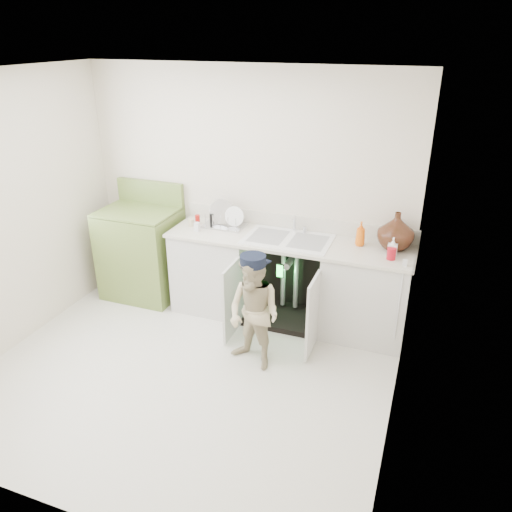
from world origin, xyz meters
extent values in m
plane|color=beige|center=(0.00, 0.00, 0.00)|extent=(3.50, 3.50, 0.00)
cube|color=beige|center=(0.00, 1.50, 1.25)|extent=(3.50, 2.50, 0.02)
cube|color=beige|center=(0.00, -1.50, 1.25)|extent=(3.50, 2.50, 0.02)
cube|color=beige|center=(-1.75, 0.00, 1.25)|extent=(2.50, 3.00, 0.02)
cube|color=beige|center=(1.75, 0.00, 1.25)|extent=(2.50, 3.00, 0.02)
plane|color=white|center=(0.00, 0.00, 2.50)|extent=(3.50, 3.50, 0.00)
cube|color=silver|center=(-0.25, 1.20, 0.43)|extent=(0.80, 0.60, 0.86)
cube|color=silver|center=(1.35, 1.20, 0.43)|extent=(0.80, 0.60, 0.86)
cube|color=black|center=(0.55, 1.47, 0.43)|extent=(0.80, 0.06, 0.86)
cube|color=black|center=(0.55, 1.20, 0.03)|extent=(0.80, 0.60, 0.06)
cylinder|color=gray|center=(0.48, 1.30, 0.45)|extent=(0.05, 0.05, 0.70)
cylinder|color=gray|center=(0.62, 1.30, 0.45)|extent=(0.05, 0.05, 0.70)
cylinder|color=gray|center=(0.55, 1.25, 0.62)|extent=(0.07, 0.18, 0.07)
cube|color=silver|center=(0.15, 0.70, 0.40)|extent=(0.03, 0.40, 0.76)
cube|color=silver|center=(0.95, 0.70, 0.40)|extent=(0.02, 0.40, 0.76)
cube|color=beige|center=(0.55, 1.20, 0.89)|extent=(2.44, 0.64, 0.03)
cube|color=beige|center=(0.55, 1.49, 0.98)|extent=(2.44, 0.02, 0.15)
cube|color=white|center=(0.55, 1.20, 0.90)|extent=(0.85, 0.55, 0.02)
cube|color=gray|center=(0.34, 1.20, 0.91)|extent=(0.34, 0.40, 0.01)
cube|color=gray|center=(0.76, 1.20, 0.91)|extent=(0.34, 0.40, 0.01)
cylinder|color=silver|center=(0.55, 1.42, 0.99)|extent=(0.03, 0.03, 0.17)
cylinder|color=silver|center=(0.55, 1.36, 1.06)|extent=(0.02, 0.14, 0.02)
cylinder|color=silver|center=(0.66, 1.42, 0.94)|extent=(0.04, 0.04, 0.06)
cylinder|color=silver|center=(1.68, 0.89, 0.55)|extent=(0.01, 0.01, 0.70)
cube|color=silver|center=(1.68, 0.98, 0.93)|extent=(0.04, 0.02, 0.06)
cube|color=silver|center=(-0.18, 1.32, 0.91)|extent=(0.43, 0.29, 0.02)
cylinder|color=silver|center=(-0.22, 1.34, 0.99)|extent=(0.27, 0.10, 0.26)
cylinder|color=white|center=(-0.07, 1.32, 0.98)|extent=(0.21, 0.06, 0.21)
cylinder|color=silver|center=(-0.35, 1.22, 0.98)|extent=(0.01, 0.01, 0.12)
cylinder|color=silver|center=(-0.27, 1.22, 0.98)|extent=(0.01, 0.01, 0.12)
cylinder|color=silver|center=(-0.18, 1.22, 0.98)|extent=(0.01, 0.01, 0.12)
cylinder|color=silver|center=(-0.10, 1.22, 0.98)|extent=(0.01, 0.01, 0.12)
cylinder|color=silver|center=(-0.01, 1.22, 0.98)|extent=(0.01, 0.01, 0.12)
imported|color=#4B2C15|center=(1.55, 1.34, 1.08)|extent=(0.34, 0.34, 0.36)
imported|color=orange|center=(1.23, 1.30, 1.02)|extent=(0.09, 0.09, 0.24)
imported|color=white|center=(1.55, 1.14, 0.99)|extent=(0.08, 0.08, 0.18)
cylinder|color=#AF0F1D|center=(1.55, 1.08, 0.96)|extent=(0.08, 0.08, 0.11)
cylinder|color=#B1140F|center=(-0.47, 1.28, 0.95)|extent=(0.05, 0.05, 0.10)
cylinder|color=beige|center=(-0.51, 1.20, 0.94)|extent=(0.06, 0.06, 0.08)
cylinder|color=black|center=(-0.33, 1.32, 0.96)|extent=(0.04, 0.04, 0.12)
cube|color=silver|center=(-0.39, 1.10, 0.95)|extent=(0.05, 0.05, 0.09)
cube|color=olive|center=(-1.14, 1.18, 0.49)|extent=(0.81, 0.65, 0.98)
cube|color=olive|center=(-1.14, 1.18, 1.00)|extent=(0.81, 0.65, 0.02)
cube|color=olive|center=(-1.14, 1.46, 1.13)|extent=(0.81, 0.06, 0.26)
cylinder|color=black|center=(-1.34, 1.02, 0.99)|extent=(0.18, 0.18, 0.02)
cylinder|color=silver|center=(-1.34, 1.02, 1.00)|extent=(0.21, 0.21, 0.01)
cylinder|color=black|center=(-1.34, 1.33, 0.99)|extent=(0.18, 0.18, 0.02)
cylinder|color=silver|center=(-1.34, 1.33, 1.00)|extent=(0.21, 0.21, 0.01)
cylinder|color=black|center=(-0.94, 1.02, 0.99)|extent=(0.18, 0.18, 0.02)
cylinder|color=silver|center=(-0.94, 1.02, 1.00)|extent=(0.21, 0.21, 0.01)
cylinder|color=black|center=(-0.94, 1.33, 0.99)|extent=(0.18, 0.18, 0.02)
cylinder|color=silver|center=(-0.94, 1.33, 1.00)|extent=(0.21, 0.21, 0.01)
imported|color=tan|center=(0.51, 0.35, 0.53)|extent=(0.62, 0.55, 1.05)
cylinder|color=black|center=(0.51, 0.35, 1.02)|extent=(0.28, 0.28, 0.09)
cube|color=black|center=(0.55, 0.44, 0.99)|extent=(0.19, 0.14, 0.01)
cube|color=black|center=(0.58, 0.86, 0.72)|extent=(0.07, 0.01, 0.14)
cube|color=#26F23F|center=(0.58, 0.85, 0.72)|extent=(0.06, 0.00, 0.12)
camera|label=1|loc=(1.83, -3.15, 2.78)|focal=35.00mm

